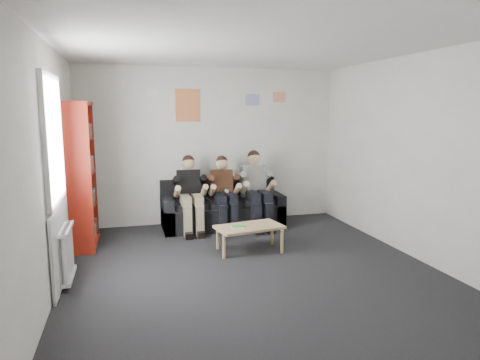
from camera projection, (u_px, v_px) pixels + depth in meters
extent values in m
plane|color=black|center=(252.00, 270.00, 5.32)|extent=(5.00, 5.00, 0.00)
plane|color=white|center=(253.00, 45.00, 4.89)|extent=(5.00, 5.00, 0.00)
plane|color=white|center=(211.00, 146.00, 7.49)|extent=(4.50, 0.00, 4.50)
plane|color=white|center=(365.00, 208.00, 2.72)|extent=(4.50, 0.00, 4.50)
plane|color=white|center=(49.00, 169.00, 4.53)|extent=(0.00, 5.00, 5.00)
plane|color=white|center=(414.00, 157.00, 5.69)|extent=(0.00, 5.00, 5.00)
cube|color=black|center=(222.00, 215.00, 7.29)|extent=(2.02, 0.83, 0.39)
cube|color=black|center=(218.00, 190.00, 7.54)|extent=(2.02, 0.18, 0.39)
cube|color=black|center=(167.00, 214.00, 7.04)|extent=(0.17, 0.83, 0.55)
cube|color=black|center=(274.00, 208.00, 7.52)|extent=(0.17, 0.83, 0.55)
cube|color=black|center=(223.00, 203.00, 7.19)|extent=(1.69, 0.57, 0.09)
cube|color=maroon|center=(82.00, 175.00, 6.14)|extent=(0.31, 0.94, 2.09)
cube|color=tan|center=(249.00, 227.00, 5.99)|extent=(0.91, 0.50, 0.04)
cylinder|color=tan|center=(224.00, 247.00, 5.72)|extent=(0.05, 0.05, 0.33)
cylinder|color=tan|center=(282.00, 242.00, 5.93)|extent=(0.05, 0.05, 0.33)
cylinder|color=tan|center=(218.00, 238.00, 6.11)|extent=(0.05, 0.05, 0.33)
cylinder|color=tan|center=(272.00, 234.00, 6.32)|extent=(0.05, 0.05, 0.33)
cube|color=silver|center=(238.00, 227.00, 5.89)|extent=(0.19, 0.14, 0.01)
cube|color=#54BD43|center=(238.00, 225.00, 5.92)|extent=(0.19, 0.14, 0.01)
cube|color=black|center=(189.00, 185.00, 7.11)|extent=(0.38, 0.28, 0.54)
sphere|color=tan|center=(188.00, 163.00, 7.01)|extent=(0.21, 0.21, 0.21)
sphere|color=black|center=(188.00, 161.00, 7.02)|extent=(0.20, 0.20, 0.20)
cube|color=gray|center=(191.00, 200.00, 6.86)|extent=(0.34, 0.44, 0.14)
cube|color=gray|center=(194.00, 222.00, 6.71)|extent=(0.32, 0.13, 0.48)
cube|color=black|center=(195.00, 234.00, 6.69)|extent=(0.32, 0.25, 0.10)
cube|color=#482618|center=(222.00, 184.00, 7.25)|extent=(0.37, 0.27, 0.52)
sphere|color=tan|center=(222.00, 163.00, 7.16)|extent=(0.20, 0.20, 0.20)
sphere|color=black|center=(222.00, 161.00, 7.16)|extent=(0.19, 0.19, 0.19)
cube|color=black|center=(225.00, 198.00, 7.01)|extent=(0.33, 0.43, 0.14)
cube|color=black|center=(228.00, 219.00, 6.87)|extent=(0.32, 0.13, 0.48)
cube|color=black|center=(229.00, 232.00, 6.85)|extent=(0.32, 0.24, 0.09)
cube|color=silver|center=(227.00, 191.00, 6.90)|extent=(0.04, 0.13, 0.04)
cube|color=white|center=(253.00, 181.00, 7.40)|extent=(0.41, 0.30, 0.58)
sphere|color=tan|center=(254.00, 159.00, 7.30)|extent=(0.22, 0.22, 0.22)
sphere|color=black|center=(254.00, 156.00, 7.31)|extent=(0.21, 0.21, 0.21)
cube|color=black|center=(258.00, 196.00, 7.14)|extent=(0.37, 0.47, 0.15)
cube|color=black|center=(262.00, 217.00, 6.98)|extent=(0.35, 0.14, 0.48)
cube|color=black|center=(264.00, 229.00, 6.95)|extent=(0.35, 0.27, 0.10)
cylinder|color=white|center=(65.00, 261.00, 4.64)|extent=(0.06, 0.06, 0.60)
cylinder|color=white|center=(66.00, 258.00, 4.71)|extent=(0.06, 0.06, 0.60)
cylinder|color=white|center=(66.00, 256.00, 4.79)|extent=(0.06, 0.06, 0.60)
cylinder|color=white|center=(67.00, 254.00, 4.87)|extent=(0.06, 0.06, 0.60)
cylinder|color=white|center=(68.00, 252.00, 4.94)|extent=(0.06, 0.06, 0.60)
cylinder|color=white|center=(69.00, 249.00, 5.02)|extent=(0.06, 0.06, 0.60)
cylinder|color=white|center=(70.00, 247.00, 5.09)|extent=(0.06, 0.06, 0.60)
cylinder|color=white|center=(71.00, 245.00, 5.17)|extent=(0.06, 0.06, 0.60)
cube|color=white|center=(69.00, 276.00, 4.95)|extent=(0.10, 0.64, 0.04)
cube|color=white|center=(66.00, 229.00, 4.86)|extent=(0.10, 0.64, 0.04)
cube|color=white|center=(52.00, 139.00, 4.67)|extent=(0.02, 1.00, 1.30)
cube|color=silver|center=(49.00, 76.00, 4.57)|extent=(0.05, 1.12, 0.06)
cube|color=silver|center=(58.00, 200.00, 4.79)|extent=(0.05, 1.12, 0.06)
cube|color=silver|center=(61.00, 245.00, 4.87)|extent=(0.03, 1.30, 0.90)
cube|color=#E4B050|center=(188.00, 105.00, 7.26)|extent=(0.42, 0.01, 0.55)
cube|color=blue|center=(253.00, 100.00, 7.54)|extent=(0.25, 0.01, 0.20)
cube|color=#BB3A88|center=(279.00, 97.00, 7.66)|extent=(0.22, 0.01, 0.18)
cube|color=white|center=(152.00, 93.00, 7.07)|extent=(0.20, 0.01, 0.14)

